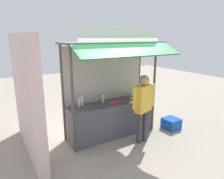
% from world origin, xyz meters
% --- Properties ---
extents(ground_plane, '(20.00, 20.00, 0.00)m').
position_xyz_m(ground_plane, '(0.00, 0.00, 0.00)').
color(ground_plane, '#9E9384').
extents(stall_counter, '(2.30, 0.57, 0.89)m').
position_xyz_m(stall_counter, '(0.00, 0.00, 0.45)').
color(stall_counter, '#4C4C56').
rests_on(stall_counter, ground).
extents(stall_structure, '(2.50, 1.38, 2.76)m').
position_xyz_m(stall_structure, '(0.00, 0.07, 1.64)').
color(stall_structure, '#4C4742').
rests_on(stall_structure, ground).
extents(water_bottle_front_left, '(0.08, 0.08, 0.29)m').
position_xyz_m(water_bottle_front_left, '(1.07, 0.03, 1.03)').
color(water_bottle_front_left, silver).
rests_on(water_bottle_front_left, stall_counter).
extents(water_bottle_back_left, '(0.08, 0.08, 0.27)m').
position_xyz_m(water_bottle_back_left, '(-0.74, 0.19, 1.02)').
color(water_bottle_back_left, silver).
rests_on(water_bottle_back_left, stall_counter).
extents(water_bottle_back_right, '(0.07, 0.07, 0.26)m').
position_xyz_m(water_bottle_back_right, '(0.72, 0.09, 1.01)').
color(water_bottle_back_right, silver).
rests_on(water_bottle_back_right, stall_counter).
extents(water_bottle_left, '(0.06, 0.06, 0.23)m').
position_xyz_m(water_bottle_left, '(-0.84, 0.15, 1.00)').
color(water_bottle_left, silver).
rests_on(water_bottle_left, stall_counter).
extents(water_bottle_far_left, '(0.07, 0.07, 0.24)m').
position_xyz_m(water_bottle_far_left, '(-0.17, 0.17, 1.01)').
color(water_bottle_far_left, silver).
rests_on(water_bottle_far_left, stall_counter).
extents(magazine_stack_center, '(0.23, 0.25, 0.04)m').
position_xyz_m(magazine_stack_center, '(0.04, -0.05, 0.91)').
color(magazine_stack_center, white).
rests_on(magazine_stack_center, stall_counter).
extents(magazine_stack_front_right, '(0.24, 0.29, 0.05)m').
position_xyz_m(magazine_stack_front_right, '(0.66, -0.12, 0.92)').
color(magazine_stack_front_right, red).
rests_on(magazine_stack_front_right, stall_counter).
extents(banana_bunch_rightmost, '(0.10, 0.10, 0.24)m').
position_xyz_m(banana_bunch_rightmost, '(-0.60, -0.38, 2.12)').
color(banana_bunch_rightmost, '#332D23').
extents(banana_bunch_inner_right, '(0.09, 0.09, 0.29)m').
position_xyz_m(banana_bunch_inner_right, '(0.47, -0.38, 2.07)').
color(banana_bunch_inner_right, '#332D23').
extents(banana_bunch_leftmost, '(0.09, 0.10, 0.26)m').
position_xyz_m(banana_bunch_leftmost, '(-0.14, -0.39, 2.09)').
color(banana_bunch_leftmost, '#332D23').
extents(vendor_person, '(0.64, 0.33, 1.68)m').
position_xyz_m(vendor_person, '(0.44, -0.70, 1.01)').
color(vendor_person, '#383842').
rests_on(vendor_person, ground).
extents(plastic_crate, '(0.44, 0.44, 0.30)m').
position_xyz_m(plastic_crate, '(1.64, -0.54, 0.15)').
color(plastic_crate, '#194CB2').
rests_on(plastic_crate, ground).
extents(neighbour_wall, '(0.20, 2.40, 2.60)m').
position_xyz_m(neighbour_wall, '(-1.97, 0.30, 1.30)').
color(neighbour_wall, beige).
rests_on(neighbour_wall, ground).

